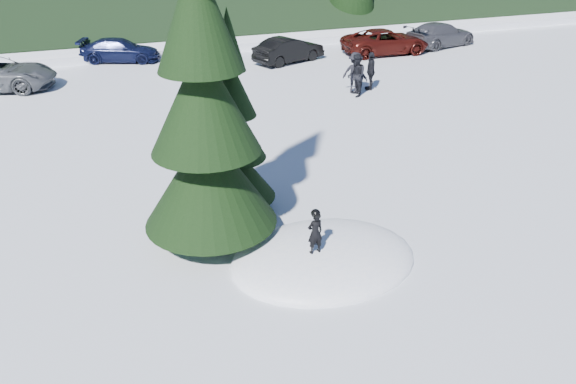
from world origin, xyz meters
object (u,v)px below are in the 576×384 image
object	(u,v)px
adult_0	(356,75)
adult_1	(371,71)
spruce_short	(232,138)
car_6	(385,42)
car_3	(120,50)
adult_2	(355,73)
car_7	(440,35)
spruce_tall	(204,113)
child_skier	(315,233)
car_5	(289,50)
car_4	(200,61)

from	to	relation	value
adult_0	adult_1	bearing A→B (deg)	133.82
spruce_short	car_6	size ratio (longest dim) A/B	1.06
car_3	adult_0	bearing A→B (deg)	-118.87
adult_2	car_3	world-z (taller)	adult_2
adult_1	car_7	distance (m)	10.81
spruce_tall	car_6	distance (m)	22.15
spruce_short	car_6	distance (m)	20.33
spruce_short	child_skier	size ratio (longest dim) A/B	5.27
spruce_tall	spruce_short	xyz separation A→B (m)	(1.00, 1.40, -1.22)
spruce_short	car_3	size ratio (longest dim) A/B	1.26
adult_1	car_5	bearing A→B (deg)	-144.70
adult_2	car_7	size ratio (longest dim) A/B	0.37
adult_2	car_4	distance (m)	8.26
car_6	adult_2	bearing A→B (deg)	142.88
car_6	spruce_short	bearing A→B (deg)	140.96
car_3	car_5	bearing A→B (deg)	-91.83
child_skier	car_7	bearing A→B (deg)	-135.89
spruce_tall	car_3	bearing A→B (deg)	89.99
spruce_short	adult_1	xyz separation A→B (m)	(9.10, 9.02, -1.24)
adult_0	car_6	xyz separation A→B (m)	(5.45, 6.85, -0.23)
spruce_short	child_skier	distance (m)	3.76
car_3	car_4	size ratio (longest dim) A/B	1.15
car_7	car_6	bearing A→B (deg)	82.81
child_skier	adult_0	bearing A→B (deg)	-126.06
adult_1	car_3	bearing A→B (deg)	-112.75
spruce_tall	car_4	bearing A→B (deg)	77.81
spruce_tall	spruce_short	distance (m)	2.11
adult_1	car_7	world-z (taller)	adult_1
adult_2	adult_0	bearing A→B (deg)	117.46
child_skier	adult_1	bearing A→B (deg)	-128.25
car_5	car_6	size ratio (longest dim) A/B	0.81
adult_2	car_6	xyz separation A→B (m)	(5.25, 6.34, -0.20)
spruce_tall	adult_0	size ratio (longest dim) A/B	4.62
adult_1	car_5	world-z (taller)	adult_1
spruce_short	car_6	bearing A→B (deg)	48.43
child_skier	car_6	distance (m)	22.53
spruce_short	car_7	bearing A→B (deg)	41.79
car_3	car_5	distance (m)	9.21
spruce_tall	car_5	bearing A→B (deg)	62.92
spruce_short	adult_1	size ratio (longest dim) A/B	3.12
spruce_short	car_4	xyz separation A→B (m)	(2.50, 14.80, -1.47)
adult_1	car_4	size ratio (longest dim) A/B	0.47
car_5	car_7	size ratio (longest dim) A/B	0.83
spruce_short	adult_0	bearing A→B (deg)	46.10
car_5	adult_1	bearing A→B (deg)	173.76
car_4	car_3	bearing A→B (deg)	39.97
child_skier	adult_2	xyz separation A→B (m)	(7.37, 12.33, -0.08)
car_3	car_5	xyz separation A→B (m)	(8.53, -3.48, 0.05)
spruce_tall	car_6	xyz separation A→B (m)	(14.46, 16.57, -2.62)
child_skier	car_3	bearing A→B (deg)	-90.10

